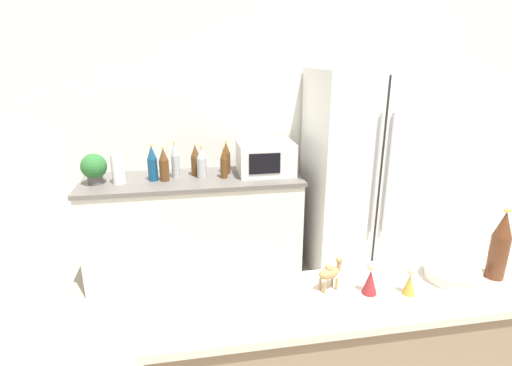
{
  "coord_description": "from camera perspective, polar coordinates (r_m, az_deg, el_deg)",
  "views": [
    {
      "loc": [
        -0.55,
        -0.89,
        1.91
      ],
      "look_at": [
        -0.14,
        1.44,
        1.14
      ],
      "focal_mm": 28.0,
      "sensor_mm": 36.0,
      "label": 1
    }
  ],
  "objects": [
    {
      "name": "wall_back",
      "position": [
        3.72,
        -1.4,
        8.23
      ],
      "size": [
        8.0,
        0.06,
        2.55
      ],
      "color": "white",
      "rests_on": "ground_plane"
    },
    {
      "name": "back_counter",
      "position": [
        3.6,
        -8.72,
        -6.06
      ],
      "size": [
        1.85,
        0.63,
        0.9
      ],
      "color": "silver",
      "rests_on": "ground_plane"
    },
    {
      "name": "refrigerator",
      "position": [
        3.69,
        14.69,
        1.51
      ],
      "size": [
        0.91,
        0.77,
        1.79
      ],
      "color": "white",
      "rests_on": "ground_plane"
    },
    {
      "name": "potted_plant",
      "position": [
        3.46,
        -22.14,
        2.04
      ],
      "size": [
        0.2,
        0.2,
        0.25
      ],
      "color": "#595451",
      "rests_on": "back_counter"
    },
    {
      "name": "paper_towel_roll",
      "position": [
        3.41,
        -19.12,
        1.94
      ],
      "size": [
        0.1,
        0.1,
        0.25
      ],
      "color": "white",
      "rests_on": "back_counter"
    },
    {
      "name": "microwave",
      "position": [
        3.49,
        1.37,
        3.59
      ],
      "size": [
        0.48,
        0.37,
        0.28
      ],
      "color": "white",
      "rests_on": "back_counter"
    },
    {
      "name": "back_bottle_0",
      "position": [
        3.4,
        -7.78,
        2.89
      ],
      "size": [
        0.08,
        0.08,
        0.28
      ],
      "color": "#B2B7BC",
      "rests_on": "back_counter"
    },
    {
      "name": "back_bottle_1",
      "position": [
        3.48,
        -8.63,
        3.19
      ],
      "size": [
        0.08,
        0.08,
        0.28
      ],
      "color": "brown",
      "rests_on": "back_counter"
    },
    {
      "name": "back_bottle_2",
      "position": [
        3.37,
        -13.02,
        2.53
      ],
      "size": [
        0.08,
        0.08,
        0.28
      ],
      "color": "brown",
      "rests_on": "back_counter"
    },
    {
      "name": "back_bottle_3",
      "position": [
        3.38,
        -4.62,
        2.82
      ],
      "size": [
        0.06,
        0.06,
        0.27
      ],
      "color": "brown",
      "rests_on": "back_counter"
    },
    {
      "name": "back_bottle_4",
      "position": [
        3.4,
        -14.58,
        2.7
      ],
      "size": [
        0.08,
        0.08,
        0.3
      ],
      "color": "navy",
      "rests_on": "back_counter"
    },
    {
      "name": "back_bottle_5",
      "position": [
        3.44,
        -11.45,
        3.16
      ],
      "size": [
        0.07,
        0.07,
        0.31
      ],
      "color": "#B2B7BC",
      "rests_on": "back_counter"
    },
    {
      "name": "back_bottle_6",
      "position": [
        3.51,
        -4.27,
        3.59
      ],
      "size": [
        0.07,
        0.07,
        0.29
      ],
      "color": "brown",
      "rests_on": "back_counter"
    },
    {
      "name": "wine_bottle",
      "position": [
        2.13,
        31.5,
        -7.65
      ],
      "size": [
        0.08,
        0.08,
        0.34
      ],
      "color": "#562D19",
      "rests_on": "bar_counter"
    },
    {
      "name": "fruit_bowl",
      "position": [
        2.07,
        26.15,
        -11.33
      ],
      "size": [
        0.25,
        0.25,
        0.06
      ],
      "color": "white",
      "rests_on": "bar_counter"
    },
    {
      "name": "camel_figurine",
      "position": [
        1.8,
        10.54,
        -12.4
      ],
      "size": [
        0.12,
        0.08,
        0.15
      ],
      "color": "#A87F4C",
      "rests_on": "bar_counter"
    },
    {
      "name": "wise_man_figurine_blue",
      "position": [
        1.82,
        16.0,
        -13.14
      ],
      "size": [
        0.07,
        0.07,
        0.15
      ],
      "color": "maroon",
      "rests_on": "bar_counter"
    },
    {
      "name": "wise_man_figurine_crimson",
      "position": [
        1.87,
        21.09,
        -13.11
      ],
      "size": [
        0.06,
        0.06,
        0.13
      ],
      "color": "#B28933",
      "rests_on": "bar_counter"
    }
  ]
}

